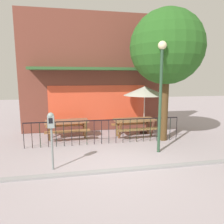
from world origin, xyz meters
name	(u,v)px	position (x,y,z in m)	size (l,w,h in m)	color
ground	(115,164)	(0.00, 0.00, 0.00)	(40.00, 40.00, 0.00)	#A1959B
pub_storefront	(97,73)	(0.00, 4.37, 2.77)	(7.17, 1.33, 5.56)	#42221D
patio_fence_front	(105,127)	(0.00, 1.97, 0.66)	(6.05, 0.04, 0.97)	black
picnic_table_left	(67,124)	(-1.48, 3.03, 0.61)	(1.88, 1.47, 0.79)	#8F5C41
picnic_table_right	(134,123)	(1.44, 2.81, 0.61)	(1.87, 1.45, 0.79)	brown
patio_umbrella	(145,91)	(2.02, 3.21, 1.97)	(1.93, 1.93, 2.18)	black
parking_meter_near	(51,126)	(-1.82, -0.06, 1.27)	(0.18, 0.17, 1.64)	gray
street_tree	(167,48)	(2.45, 2.03, 3.72)	(2.89, 2.89, 5.19)	#4E361C
street_lamp	(161,81)	(1.68, 0.71, 2.46)	(0.28, 0.28, 3.75)	#294932
curb_edge	(119,171)	(0.00, -0.52, 0.00)	(10.04, 0.20, 0.11)	gray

